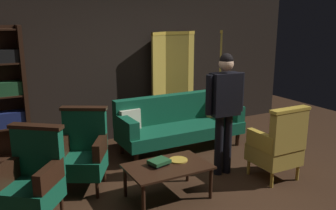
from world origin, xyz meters
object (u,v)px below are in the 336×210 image
folding_screen (186,79)px  armchair_gilt_accent (278,145)px  standing_figure (225,103)px  brass_tray (178,160)px  coffee_table (168,169)px  book_black_cloth (159,164)px  armchair_wing_right (32,179)px  velvet_couch (178,122)px  book_green_cloth (159,161)px  armchair_wing_left (83,152)px

folding_screen → armchair_gilt_accent: (-0.13, -2.63, -0.50)m
folding_screen → armchair_gilt_accent: bearing=-92.9°
standing_figure → brass_tray: (-0.83, -0.18, -0.60)m
coffee_table → brass_tray: 0.21m
book_black_cloth → brass_tray: (0.28, 0.01, -0.01)m
armchair_gilt_accent → armchair_wing_right: (-3.06, 0.50, 0.00)m
brass_tray → standing_figure: bearing=12.3°
velvet_couch → book_green_cloth: (-1.07, -1.38, 0.02)m
book_black_cloth → brass_tray: bearing=2.5°
velvet_couch → armchair_wing_right: armchair_wing_right is taller
coffee_table → standing_figure: (1.02, 0.25, 0.65)m
standing_figure → book_green_cloth: size_ratio=7.21×
folding_screen → brass_tray: 2.80m
coffee_table → armchair_gilt_accent: size_ratio=0.96×
velvet_couch → book_green_cloth: 1.75m
folding_screen → coffee_table: 2.97m
velvet_couch → armchair_wing_right: (-2.50, -1.20, 0.04)m
coffee_table → armchair_wing_left: 1.13m
book_black_cloth → book_green_cloth: (0.00, -0.00, 0.03)m
armchair_gilt_accent → book_black_cloth: armchair_gilt_accent is taller
brass_tray → folding_screen: bearing=57.1°
armchair_gilt_accent → armchair_wing_left: size_ratio=1.00×
armchair_wing_left → brass_tray: size_ratio=4.48×
armchair_wing_right → velvet_couch: bearing=25.6°
brass_tray → armchair_wing_right: bearing=174.1°
standing_figure → book_green_cloth: standing_figure is taller
armchair_wing_right → standing_figure: (2.53, 0.01, 0.54)m
armchair_wing_right → book_green_cloth: size_ratio=4.40×
armchair_wing_left → armchair_wing_right: size_ratio=1.00×
folding_screen → coffee_table: size_ratio=1.90×
standing_figure → book_black_cloth: standing_figure is taller
armchair_wing_left → coffee_table: bearing=-42.9°
folding_screen → armchair_wing_right: 3.87m
armchair_gilt_accent → book_green_cloth: bearing=169.1°
coffee_table → standing_figure: standing_figure is taller
armchair_wing_left → armchair_wing_right: (-0.69, -0.52, 0.00)m
book_black_cloth → velvet_couch: bearing=52.3°
standing_figure → book_black_cloth: (-1.10, -0.19, -0.59)m
folding_screen → velvet_couch: 1.28m
folding_screen → velvet_couch: (-0.70, -0.93, -0.53)m
armchair_gilt_accent → folding_screen: bearing=87.1°
coffee_table → armchair_gilt_accent: (1.55, -0.25, 0.12)m
armchair_gilt_accent → brass_tray: (-1.36, 0.33, -0.06)m
brass_tray → velvet_couch: bearing=60.0°
armchair_wing_left → standing_figure: 1.98m
armchair_gilt_accent → book_black_cloth: size_ratio=4.73×
standing_figure → book_green_cloth: bearing=-170.1°
armchair_wing_right → book_green_cloth: 1.44m
brass_tray → armchair_wing_left: bearing=145.7°
folding_screen → armchair_wing_left: 3.02m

